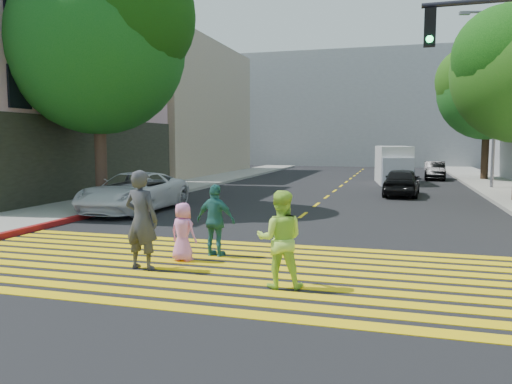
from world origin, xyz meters
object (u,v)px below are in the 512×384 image
at_px(tree_left, 99,36).
at_px(tree_right_far, 489,85).
at_px(white_sedan, 134,192).
at_px(dark_car_parked, 435,171).
at_px(pedestrian_man, 141,220).
at_px(pedestrian_child, 183,232).
at_px(pedestrian_extra, 216,221).
at_px(silver_car, 398,168).
at_px(dark_car_near, 402,182).
at_px(white_van, 394,166).
at_px(pedestrian_woman, 280,239).

xyz_separation_m(tree_left, tree_right_far, (16.64, 18.18, -0.41)).
xyz_separation_m(white_sedan, dark_car_parked, (11.71, 19.57, -0.10)).
distance_m(pedestrian_man, dark_car_parked, 27.95).
height_order(pedestrian_child, white_sedan, white_sedan).
height_order(pedestrian_man, pedestrian_extra, pedestrian_man).
bearing_deg(silver_car, dark_car_near, 86.75).
bearing_deg(dark_car_near, pedestrian_extra, 77.89).
height_order(tree_right_far, white_van, tree_right_far).
xyz_separation_m(pedestrian_woman, dark_car_parked, (4.35, 27.45, -0.25)).
bearing_deg(pedestrian_extra, pedestrian_child, 59.18).
bearing_deg(dark_car_parked, pedestrian_extra, -101.82).
height_order(dark_car_near, silver_car, silver_car).
distance_m(pedestrian_man, white_van, 23.19).
bearing_deg(pedestrian_woman, pedestrian_man, -20.06).
bearing_deg(dark_car_parked, silver_car, 148.65).
bearing_deg(silver_car, dark_car_parked, 142.62).
relative_size(pedestrian_child, white_sedan, 0.24).
xyz_separation_m(pedestrian_man, white_van, (4.65, 22.72, 0.08)).
xyz_separation_m(tree_right_far, dark_car_parked, (-3.10, 0.49, -5.57)).
bearing_deg(pedestrian_man, dark_car_near, -101.13).
relative_size(pedestrian_man, pedestrian_extra, 1.24).
distance_m(tree_right_far, white_sedan, 24.76).
relative_size(dark_car_near, white_van, 0.78).
distance_m(pedestrian_extra, silver_car, 27.36).
xyz_separation_m(tree_left, pedestrian_extra, (7.26, -6.85, -5.78)).
distance_m(tree_right_far, pedestrian_child, 28.03).
bearing_deg(pedestrian_child, dark_car_near, -94.28).
relative_size(tree_left, silver_car, 2.00).
distance_m(pedestrian_child, white_van, 22.26).
height_order(tree_left, tree_right_far, tree_left).
bearing_deg(dark_car_parked, white_van, -120.07).
height_order(pedestrian_child, silver_car, silver_car).
bearing_deg(white_van, dark_car_parked, 50.84).
height_order(pedestrian_man, dark_car_parked, pedestrian_man).
bearing_deg(dark_car_near, tree_left, 36.90).
bearing_deg(pedestrian_woman, white_van, -105.10).
distance_m(tree_left, dark_car_parked, 23.82).
xyz_separation_m(pedestrian_child, white_sedan, (-4.91, 6.55, 0.09)).
relative_size(pedestrian_child, silver_car, 0.26).
relative_size(silver_car, dark_car_parked, 1.31).
relative_size(pedestrian_woman, white_van, 0.34).
distance_m(pedestrian_man, white_sedan, 8.61).
xyz_separation_m(tree_left, dark_car_parked, (13.54, 18.66, -5.98)).
distance_m(pedestrian_woman, white_sedan, 10.78).
xyz_separation_m(tree_right_far, pedestrian_woman, (-7.45, -26.96, -5.32)).
height_order(tree_right_far, dark_car_parked, tree_right_far).
height_order(pedestrian_man, silver_car, pedestrian_man).
bearing_deg(white_van, pedestrian_child, -107.80).
relative_size(pedestrian_man, white_sedan, 0.39).
distance_m(pedestrian_extra, dark_car_parked, 26.27).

